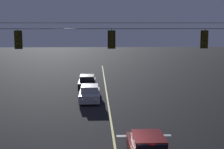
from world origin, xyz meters
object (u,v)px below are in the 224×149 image
(traffic_light_leftmost, at_px, (18,40))
(traffic_light_centre, at_px, (205,39))
(traffic_light_left_inner, at_px, (112,40))
(car_waiting_near_lane, at_px, (148,149))
(car_oncoming_trailing, at_px, (87,82))
(car_oncoming_lead, at_px, (90,94))

(traffic_light_leftmost, xyz_separation_m, traffic_light_centre, (11.39, 0.00, 0.00))
(traffic_light_centre, bearing_deg, traffic_light_left_inner, 180.00)
(traffic_light_left_inner, distance_m, traffic_light_centre, 5.75)
(car_waiting_near_lane, xyz_separation_m, car_oncoming_trailing, (-3.55, 20.05, -0.00))
(traffic_light_left_inner, xyz_separation_m, car_oncoming_trailing, (-1.95, 15.50, -5.24))
(traffic_light_left_inner, distance_m, car_oncoming_lead, 10.80)
(car_oncoming_lead, bearing_deg, traffic_light_centre, -51.89)
(traffic_light_leftmost, height_order, car_oncoming_trailing, traffic_light_leftmost)
(traffic_light_centre, relative_size, car_oncoming_trailing, 0.28)
(traffic_light_leftmost, bearing_deg, traffic_light_left_inner, 0.00)
(car_waiting_near_lane, height_order, car_oncoming_trailing, same)
(traffic_light_leftmost, height_order, car_oncoming_lead, traffic_light_leftmost)
(car_oncoming_lead, relative_size, car_oncoming_trailing, 1.00)
(car_oncoming_lead, bearing_deg, car_waiting_near_lane, -77.19)
(car_waiting_near_lane, distance_m, car_oncoming_trailing, 20.36)
(traffic_light_centre, bearing_deg, car_waiting_near_lane, -132.36)
(traffic_light_leftmost, distance_m, car_oncoming_trailing, 16.77)
(car_waiting_near_lane, relative_size, car_oncoming_trailing, 0.98)
(traffic_light_centre, distance_m, car_oncoming_trailing, 18.08)
(car_oncoming_lead, distance_m, car_oncoming_trailing, 6.19)
(car_oncoming_lead, height_order, car_oncoming_trailing, same)
(traffic_light_leftmost, distance_m, car_oncoming_lead, 11.44)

